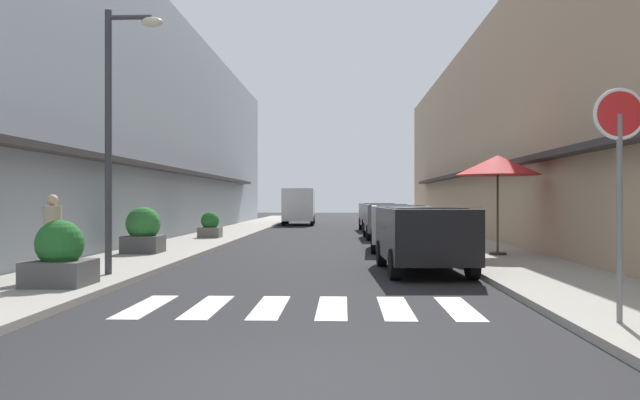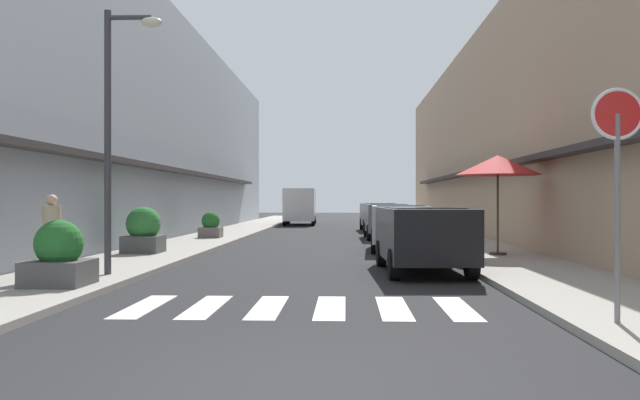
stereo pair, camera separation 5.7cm
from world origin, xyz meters
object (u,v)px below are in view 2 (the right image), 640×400
(parked_car_far, at_px, (387,217))
(round_street_sign, at_px, (617,143))
(parked_car_distant, at_px, (379,214))
(delivery_van, at_px, (300,203))
(cafe_umbrella, at_px, (498,166))
(planter_midblock, at_px, (143,231))
(street_lamp, at_px, (117,113))
(parked_car_near, at_px, (422,232))
(pedestrian_walking_near, at_px, (52,235))
(planter_corner, at_px, (59,257))
(parked_car_mid, at_px, (399,222))
(planter_far, at_px, (211,226))

(parked_car_far, height_order, round_street_sign, round_street_sign)
(parked_car_distant, bearing_deg, delivery_van, 119.58)
(cafe_umbrella, relative_size, planter_midblock, 2.08)
(round_street_sign, bearing_deg, street_lamp, 148.62)
(parked_car_near, height_order, planter_midblock, parked_car_near)
(planter_midblock, bearing_deg, parked_car_far, 49.82)
(parked_car_distant, xyz_separation_m, pedestrian_walking_near, (-7.36, -21.87, 0.05))
(parked_car_distant, distance_m, planter_corner, 23.76)
(parked_car_near, relative_size, round_street_sign, 1.45)
(parked_car_mid, distance_m, round_street_sign, 13.04)
(street_lamp, xyz_separation_m, planter_far, (-0.78, 12.90, -2.83))
(round_street_sign, bearing_deg, parked_car_near, 104.08)
(delivery_van, distance_m, planter_far, 16.63)
(street_lamp, relative_size, pedestrian_walking_near, 3.32)
(cafe_umbrella, bearing_deg, parked_car_near, -125.59)
(parked_car_near, bearing_deg, street_lamp, -165.88)
(parked_car_distant, bearing_deg, parked_car_far, -90.00)
(parked_car_distant, height_order, delivery_van, delivery_van)
(round_street_sign, height_order, cafe_umbrella, round_street_sign)
(parked_car_far, relative_size, pedestrian_walking_near, 2.48)
(delivery_van, height_order, pedestrian_walking_near, delivery_van)
(parked_car_far, bearing_deg, parked_car_distant, 90.00)
(cafe_umbrella, xyz_separation_m, planter_far, (-9.66, 7.82, -2.00))
(parked_car_far, relative_size, delivery_van, 0.74)
(cafe_umbrella, height_order, pedestrian_walking_near, cafe_umbrella)
(parked_car_mid, distance_m, pedestrian_walking_near, 11.48)
(parked_car_distant, distance_m, street_lamp, 22.12)
(parked_car_mid, bearing_deg, parked_car_near, -90.00)
(planter_midblock, relative_size, pedestrian_walking_near, 0.82)
(round_street_sign, distance_m, planter_far, 19.93)
(street_lamp, bearing_deg, round_street_sign, -31.38)
(pedestrian_walking_near, bearing_deg, parked_car_mid, -154.91)
(street_lamp, bearing_deg, cafe_umbrella, 29.76)
(parked_car_far, bearing_deg, parked_car_near, -90.00)
(parked_car_near, xyz_separation_m, planter_midblock, (-7.54, 3.74, -0.18))
(parked_car_mid, relative_size, planter_far, 3.99)
(round_street_sign, relative_size, pedestrian_walking_near, 1.79)
(parked_car_far, bearing_deg, parked_car_mid, -90.00)
(delivery_van, xyz_separation_m, street_lamp, (-1.69, -29.32, 2.01))
(cafe_umbrella, bearing_deg, planter_corner, -143.77)
(delivery_van, bearing_deg, parked_car_far, -72.61)
(parked_car_far, relative_size, cafe_umbrella, 1.46)
(street_lamp, bearing_deg, pedestrian_walking_near, -138.36)
(parked_car_near, height_order, parked_car_mid, same)
(planter_corner, bearing_deg, street_lamp, 76.38)
(parked_car_mid, relative_size, cafe_umbrella, 1.50)
(planter_far, bearing_deg, parked_car_far, 10.87)
(planter_corner, distance_m, planter_far, 14.64)
(round_street_sign, bearing_deg, planter_far, 116.34)
(parked_car_near, bearing_deg, cafe_umbrella, 54.41)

